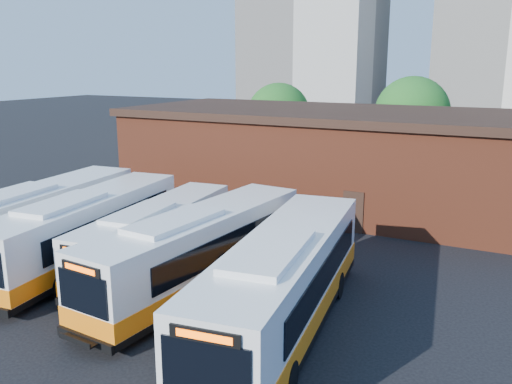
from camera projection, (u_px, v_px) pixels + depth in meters
The scene contains 10 objects.
ground at pixel (161, 323), 20.20m from camera, with size 220.00×220.00×0.00m, color black.
bus_farwest at pixel (38, 223), 27.13m from camera, with size 3.99×13.30×3.57m.
bus_west at pixel (86, 233), 25.70m from camera, with size 4.00×13.03×3.50m.
bus_midwest at pixel (157, 238), 25.41m from camera, with size 3.39×11.56×3.11m.
bus_mideast at pixel (200, 253), 22.89m from camera, with size 3.73×13.06×3.52m.
bus_east at pixel (284, 288), 19.16m from camera, with size 4.52×13.84×3.72m.
transit_worker at pixel (172, 340), 16.93m from camera, with size 0.72×0.48×1.99m, color #131738.
depot_building at pixel (338, 156), 36.76m from camera, with size 28.60×12.60×6.40m.
tree_west at pixel (279, 115), 51.26m from camera, with size 6.00×6.00×7.65m.
tree_mid at pixel (412, 114), 47.57m from camera, with size 6.56×6.56×8.36m.
Camera 1 is at (11.58, -14.87, 9.44)m, focal length 38.00 mm.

